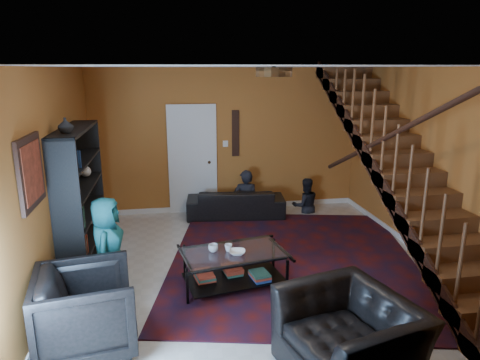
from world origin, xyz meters
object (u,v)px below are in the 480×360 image
(bookshelf, at_px, (81,201))
(coffee_table, at_px, (234,266))
(sofa, at_px, (236,203))
(armchair_left, at_px, (86,310))
(armchair_right, at_px, (349,338))

(bookshelf, relative_size, coffee_table, 1.42)
(sofa, bearing_deg, coffee_table, 86.87)
(armchair_left, bearing_deg, coffee_table, -67.73)
(armchair_right, height_order, coffee_table, armchair_right)
(sofa, bearing_deg, armchair_left, 67.07)
(bookshelf, bearing_deg, armchair_right, -45.58)
(armchair_left, height_order, coffee_table, armchair_left)
(armchair_right, bearing_deg, armchair_left, -123.39)
(bookshelf, distance_m, sofa, 3.09)
(bookshelf, bearing_deg, armchair_left, -80.14)
(bookshelf, height_order, sofa, bookshelf)
(sofa, xyz_separation_m, armchair_right, (0.31, -4.55, 0.11))
(coffee_table, bearing_deg, armchair_left, -148.74)
(armchair_left, relative_size, armchair_right, 0.81)
(sofa, xyz_separation_m, coffee_table, (-0.47, -2.74, 0.02))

